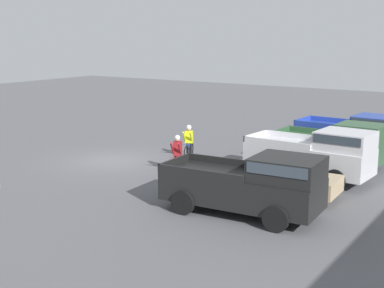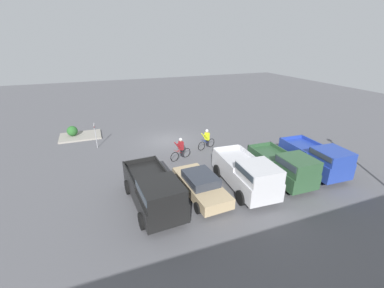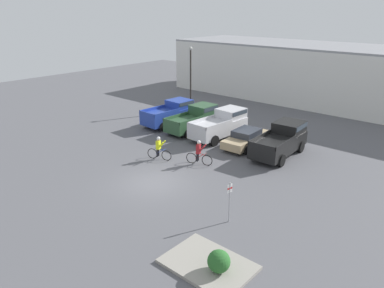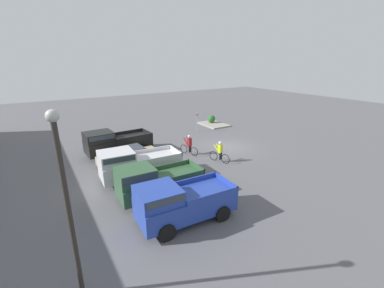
# 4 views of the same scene
# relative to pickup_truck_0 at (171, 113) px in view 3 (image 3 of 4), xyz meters

# --- Properties ---
(ground_plane) EXTENTS (80.00, 80.00, 0.00)m
(ground_plane) POSITION_rel_pickup_truck_0_xyz_m (7.68, -9.34, -1.11)
(ground_plane) COLOR #56565B
(warehouse_building) EXTENTS (37.95, 10.35, 6.21)m
(warehouse_building) POSITION_rel_pickup_truck_0_xyz_m (7.68, 17.84, 2.00)
(warehouse_building) COLOR silver
(warehouse_building) RESTS_ON ground_plane
(pickup_truck_0) EXTENTS (2.45, 4.97, 2.11)m
(pickup_truck_0) POSITION_rel_pickup_truck_0_xyz_m (0.00, 0.00, 0.00)
(pickup_truck_0) COLOR #233D9E
(pickup_truck_0) RESTS_ON ground_plane
(pickup_truck_1) EXTENTS (2.26, 4.99, 2.10)m
(pickup_truck_1) POSITION_rel_pickup_truck_0_xyz_m (2.80, 0.17, -0.03)
(pickup_truck_1) COLOR #2D5133
(pickup_truck_1) RESTS_ON ground_plane
(pickup_truck_2) EXTENTS (2.47, 5.34, 2.22)m
(pickup_truck_2) POSITION_rel_pickup_truck_0_xyz_m (5.61, 0.24, 0.05)
(pickup_truck_2) COLOR silver
(pickup_truck_2) RESTS_ON ground_plane
(sedan_0) EXTENTS (2.13, 4.71, 1.36)m
(sedan_0) POSITION_rel_pickup_truck_0_xyz_m (8.38, -0.26, -0.42)
(sedan_0) COLOR tan
(sedan_0) RESTS_ON ground_plane
(pickup_truck_3) EXTENTS (2.56, 5.51, 2.16)m
(pickup_truck_3) POSITION_rel_pickup_truck_0_xyz_m (11.16, 0.08, 0.03)
(pickup_truck_3) COLOR black
(pickup_truck_3) RESTS_ON ground_plane
(cyclist_0) EXTENTS (1.81, 0.71, 1.74)m
(cyclist_0) POSITION_rel_pickup_truck_0_xyz_m (7.88, -5.31, -0.25)
(cyclist_0) COLOR black
(cyclist_0) RESTS_ON ground_plane
(cyclist_1) EXTENTS (1.77, 0.70, 1.71)m
(cyclist_1) POSITION_rel_pickup_truck_0_xyz_m (5.20, -6.50, -0.25)
(cyclist_1) COLOR black
(cyclist_1) RESTS_ON ground_plane
(fire_lane_sign) EXTENTS (0.09, 0.30, 2.19)m
(fire_lane_sign) POSITION_rel_pickup_truck_0_xyz_m (13.75, -9.91, 0.22)
(fire_lane_sign) COLOR #9E9EA3
(fire_lane_sign) RESTS_ON ground_plane
(lamppost) EXTENTS (0.36, 0.36, 6.46)m
(lamppost) POSITION_rel_pickup_truck_0_xyz_m (-1.93, 4.94, 2.70)
(lamppost) COLOR #2D2823
(lamppost) RESTS_ON ground_plane
(curb_island) EXTENTS (3.64, 2.61, 0.15)m
(curb_island) POSITION_rel_pickup_truck_0_xyz_m (15.13, -13.25, -1.03)
(curb_island) COLOR gray
(curb_island) RESTS_ON ground_plane
(shrub) EXTENTS (0.94, 0.94, 0.94)m
(shrub) POSITION_rel_pickup_truck_0_xyz_m (15.76, -13.37, -0.49)
(shrub) COLOR #286028
(shrub) RESTS_ON curb_island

